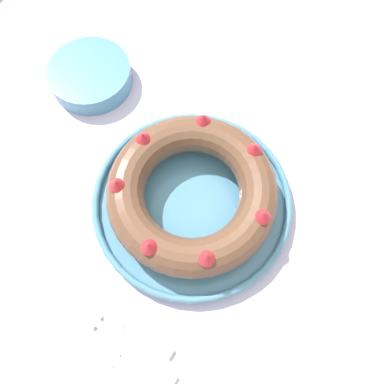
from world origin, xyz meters
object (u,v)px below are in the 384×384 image
object	(u,v)px
fork	(113,334)
cake_knife	(129,324)
bundt_cake	(192,192)
serving_knife	(118,362)
serving_dish	(192,201)
side_bowl	(91,76)

from	to	relation	value
fork	cake_knife	xyz separation A→B (m)	(0.03, -0.01, -0.00)
bundt_cake	fork	size ratio (longest dim) A/B	1.37
serving_knife	cake_knife	size ratio (longest dim) A/B	1.22
serving_dish	fork	distance (m)	0.26
serving_knife	side_bowl	world-z (taller)	side_bowl
bundt_cake	serving_knife	world-z (taller)	bundt_cake
serving_knife	side_bowl	bearing A→B (deg)	45.08
serving_knife	bundt_cake	bearing A→B (deg)	11.81
fork	cake_knife	size ratio (longest dim) A/B	1.08
cake_knife	side_bowl	xyz separation A→B (m)	(0.34, 0.35, 0.02)
side_bowl	fork	bearing A→B (deg)	-137.32
fork	serving_knife	bearing A→B (deg)	-127.62
serving_dish	fork	world-z (taller)	serving_dish
side_bowl	bundt_cake	bearing A→B (deg)	-108.98
bundt_cake	fork	distance (m)	0.26
serving_dish	side_bowl	size ratio (longest dim) A/B	2.13
serving_knife	side_bowl	size ratio (longest dim) A/B	1.44
serving_knife	side_bowl	distance (m)	0.55
serving_dish	bundt_cake	xyz separation A→B (m)	(-0.00, 0.00, 0.05)
fork	bundt_cake	bearing A→B (deg)	6.21
fork	cake_knife	world-z (taller)	cake_knife
serving_knife	serving_dish	bearing A→B (deg)	11.80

